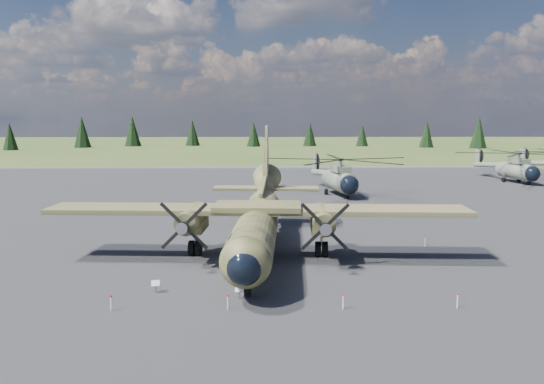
{
  "coord_description": "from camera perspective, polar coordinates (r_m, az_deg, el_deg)",
  "views": [
    {
      "loc": [
        3.7,
        -39.89,
        9.84
      ],
      "look_at": [
        4.64,
        2.0,
        4.04
      ],
      "focal_mm": 35.0,
      "sensor_mm": 36.0,
      "label": 1
    }
  ],
  "objects": [
    {
      "name": "transport_plane",
      "position": [
        38.49,
        -1.47,
        -2.66
      ],
      "size": [
        29.59,
        26.84,
        9.75
      ],
      "rotation": [
        0.0,
        0.0,
        -0.06
      ],
      "color": "#393E22",
      "rests_on": "ground"
    },
    {
      "name": "barrier_fence",
      "position": [
        41.11,
        -7.1,
        -5.3
      ],
      "size": [
        33.12,
        29.62,
        0.85
      ],
      "color": "white",
      "rests_on": "ground"
    },
    {
      "name": "helicopter_mid",
      "position": [
        89.98,
        24.86,
        3.02
      ],
      "size": [
        21.32,
        23.22,
        4.73
      ],
      "rotation": [
        0.0,
        0.0,
        0.16
      ],
      "color": "gray",
      "rests_on": "ground"
    },
    {
      "name": "apron",
      "position": [
        50.99,
        -5.44,
        -3.28
      ],
      "size": [
        120.0,
        120.0,
        0.04
      ],
      "primitive_type": "cube",
      "color": "#5B5B60",
      "rests_on": "ground"
    },
    {
      "name": "treeline",
      "position": [
        44.13,
        5.53,
        1.2
      ],
      "size": [
        321.81,
        323.55,
        10.99
      ],
      "color": "black",
      "rests_on": "ground"
    },
    {
      "name": "helicopter_near",
      "position": [
        68.48,
        7.26,
        2.45
      ],
      "size": [
        22.22,
        23.92,
        4.84
      ],
      "rotation": [
        0.0,
        0.0,
        0.18
      ],
      "color": "gray",
      "rests_on": "ground"
    },
    {
      "name": "info_placard_left",
      "position": [
        31.29,
        -12.41,
        -9.68
      ],
      "size": [
        0.5,
        0.26,
        0.75
      ],
      "rotation": [
        0.0,
        0.0,
        0.12
      ],
      "color": "gray",
      "rests_on": "ground"
    },
    {
      "name": "ground",
      "position": [
        41.26,
        -6.43,
        -5.97
      ],
      "size": [
        500.0,
        500.0,
        0.0
      ],
      "primitive_type": "plane",
      "color": "#525D29",
      "rests_on": "ground"
    },
    {
      "name": "info_placard_right",
      "position": [
        29.65,
        -3.55,
        -10.54
      ],
      "size": [
        0.49,
        0.29,
        0.72
      ],
      "rotation": [
        0.0,
        0.0,
        -0.22
      ],
      "color": "gray",
      "rests_on": "ground"
    }
  ]
}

